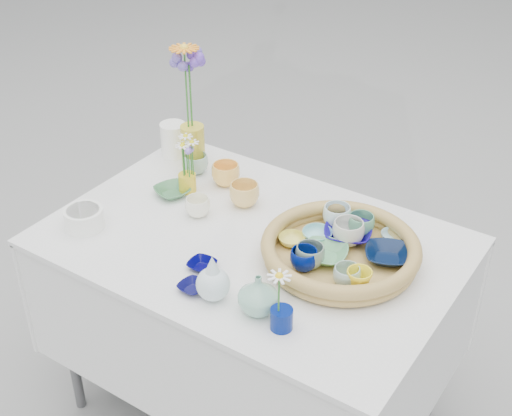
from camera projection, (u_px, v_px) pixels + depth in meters
The scene contains 34 objects.
ground at pixel (253, 408), 2.63m from camera, with size 80.00×80.00×0.00m, color gray.
display_table at pixel (253, 408), 2.63m from camera, with size 1.26×0.86×0.77m, color white, non-canonical shape.
wicker_tray at pixel (340, 251), 2.10m from camera, with size 0.47×0.47×0.08m, color olive, non-canonical shape.
tray_ceramic_0 at pixel (348, 233), 2.18m from camera, with size 0.15×0.15×0.04m, color #120676.
tray_ceramic_1 at pixel (388, 255), 2.09m from camera, with size 0.13×0.13×0.03m, color black.
tray_ceramic_2 at pixel (359, 281), 1.96m from camera, with size 0.07×0.07×0.07m, color yellow.
tray_ceramic_3 at pixel (325, 254), 2.10m from camera, with size 0.13×0.13×0.03m, color #5CA069.
tray_ceramic_4 at pixel (310, 256), 2.06m from camera, with size 0.09×0.09×0.07m, color slate.
tray_ceramic_5 at pixel (317, 235), 2.18m from camera, with size 0.09×0.09×0.03m, color #89DCD7.
tray_ceramic_6 at pixel (337, 216), 2.23m from camera, with size 0.09×0.09×0.07m, color silver.
tray_ceramic_7 at pixel (348, 233), 2.15m from camera, with size 0.10×0.10×0.08m, color silver.
tray_ceramic_8 at pixel (393, 236), 2.18m from camera, with size 0.07×0.07×0.02m, color #A2D2E4.
tray_ceramic_9 at pixel (304, 259), 2.05m from camera, with size 0.08×0.08×0.06m, color #001068.
tray_ceramic_10 at pixel (292, 240), 2.16m from camera, with size 0.08×0.08×0.03m, color #D8CD50.
tray_ceramic_11 at pixel (347, 276), 1.98m from camera, with size 0.08×0.08×0.06m, color #9DBEB7.
tray_ceramic_12 at pixel (361, 225), 2.19m from camera, with size 0.08×0.08×0.07m, color #599D74.
loose_ceramic_0 at pixel (226, 174), 2.48m from camera, with size 0.10×0.10×0.08m, color #FFBE53.
loose_ceramic_1 at pixel (244, 194), 2.37m from camera, with size 0.10×0.10×0.08m, color #EABC62.
loose_ceramic_2 at pixel (172, 191), 2.43m from camera, with size 0.12×0.12×0.03m, color #407A4D.
loose_ceramic_3 at pixel (198, 207), 2.32m from camera, with size 0.08×0.08×0.06m, color white.
loose_ceramic_4 at pixel (202, 265), 2.09m from camera, with size 0.08×0.08×0.02m, color #000041.
loose_ceramic_5 at pixel (196, 164), 2.55m from camera, with size 0.09×0.09×0.07m, color #96BBAD.
loose_ceramic_6 at pixel (193, 287), 2.00m from camera, with size 0.08×0.08×0.02m, color #09093E.
fluted_bowl at pixel (84, 218), 2.26m from camera, with size 0.13×0.13×0.07m, color white, non-canonical shape.
bud_vase_paleblue at pixel (213, 277), 1.94m from camera, with size 0.10×0.10×0.15m, color silver, non-canonical shape.
bud_vase_seafoam at pixel (258, 294), 1.90m from camera, with size 0.11×0.11×0.12m, color #7FB59C.
bud_vase_cobalt at pixel (282, 319), 1.86m from camera, with size 0.06×0.06×0.06m, color #021564.
single_daisy at pixel (279, 294), 1.81m from camera, with size 0.07×0.07×0.13m, color white, non-canonical shape.
tall_vase_yellow at pixel (193, 146), 2.57m from camera, with size 0.09×0.09×0.16m, color gold.
gerbera at pixel (186, 89), 2.44m from camera, with size 0.12×0.12×0.31m, color orange, non-canonical shape.
hydrangea at pixel (191, 96), 2.47m from camera, with size 0.09×0.09×0.32m, color #6653B2, non-canonical shape.
white_pitcher at pixel (173, 140), 2.65m from camera, with size 0.13×0.10×0.13m, color white, non-canonical shape.
daisy_cup at pixel (187, 183), 2.44m from camera, with size 0.06×0.06×0.07m, color gold.
daisy_posy at pixel (188, 156), 2.38m from camera, with size 0.08×0.08×0.15m, color white, non-canonical shape.
Camera 1 is at (1.01, -1.50, 2.05)m, focal length 50.00 mm.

